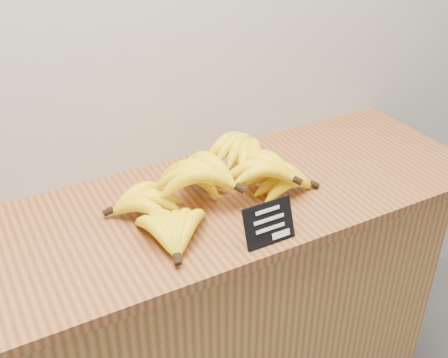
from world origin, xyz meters
The scene contains 4 objects.
counter centered at (0.17, 2.75, 0.45)m, with size 1.28×0.50×0.90m, color #AC7637.
counter_top centered at (0.17, 2.75, 0.92)m, with size 1.54×0.54×0.03m, color #985C2F.
chalkboard_sign centered at (0.20, 2.53, 0.98)m, with size 0.13×0.01×0.10m, color black.
banana_pile centered at (0.16, 2.74, 0.99)m, with size 0.57×0.39×0.13m.
Camera 1 is at (-0.40, 1.64, 1.77)m, focal length 45.00 mm.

